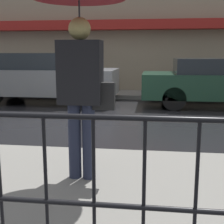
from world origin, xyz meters
TOP-DOWN VIEW (x-y plane):
  - ground_plane at (0.00, 0.00)m, footprint 80.00×80.00m
  - sidewalk_near at (0.00, -4.50)m, footprint 28.00×2.90m
  - sidewalk_far at (0.00, 3.88)m, footprint 28.00×1.67m
  - lane_marking at (0.00, 0.00)m, footprint 25.20×0.12m
  - building_storefront at (0.00, 4.84)m, footprint 28.00×0.85m
  - pedestrian at (0.68, -4.17)m, footprint 0.99×0.99m
  - car_grey at (-1.98, 1.98)m, footprint 4.54×1.87m
  - car_dark_green at (3.47, 1.98)m, footprint 4.72×1.93m

SIDE VIEW (x-z plane):
  - ground_plane at x=0.00m, z-range 0.00..0.00m
  - lane_marking at x=0.00m, z-range 0.00..0.01m
  - sidewalk_near at x=0.00m, z-range 0.00..0.14m
  - sidewalk_far at x=0.00m, z-range 0.00..0.14m
  - car_dark_green at x=3.47m, z-range 0.03..1.44m
  - car_grey at x=-1.98m, z-range 0.03..1.59m
  - pedestrian at x=0.68m, z-range 0.71..2.91m
  - building_storefront at x=0.00m, z-range 0.00..5.07m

